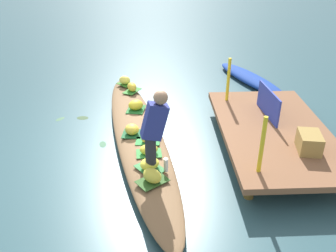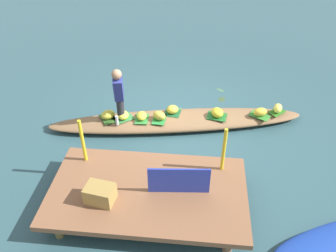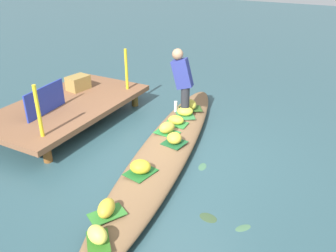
# 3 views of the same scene
# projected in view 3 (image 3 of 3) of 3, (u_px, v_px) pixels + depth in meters

# --- Properties ---
(canal_water) EXTENTS (40.00, 40.00, 0.00)m
(canal_water) POSITION_uv_depth(u_px,v_px,m) (165.00, 157.00, 5.76)
(canal_water) COLOR #2D4D54
(canal_water) RESTS_ON ground
(dock_platform) EXTENTS (3.20, 1.80, 0.39)m
(dock_platform) POSITION_uv_depth(u_px,v_px,m) (67.00, 106.00, 6.82)
(dock_platform) COLOR brown
(dock_platform) RESTS_ON ground
(vendor_boat) EXTENTS (5.61, 1.80, 0.24)m
(vendor_boat) POSITION_uv_depth(u_px,v_px,m) (165.00, 151.00, 5.70)
(vendor_boat) COLOR brown
(vendor_boat) RESTS_ON ground
(leaf_mat_0) EXTENTS (0.46, 0.40, 0.01)m
(leaf_mat_0) POSITION_uv_depth(u_px,v_px,m) (141.00, 172.00, 4.93)
(leaf_mat_0) COLOR #1F6226
(leaf_mat_0) RESTS_ON vendor_boat
(banana_bunch_0) EXTENTS (0.35, 0.37, 0.19)m
(banana_bunch_0) POSITION_uv_depth(u_px,v_px,m) (140.00, 167.00, 4.89)
(banana_bunch_0) COLOR gold
(banana_bunch_0) RESTS_ON vendor_boat
(leaf_mat_1) EXTENTS (0.49, 0.42, 0.01)m
(leaf_mat_1) POSITION_uv_depth(u_px,v_px,m) (107.00, 214.00, 4.15)
(leaf_mat_1) COLOR #31792B
(leaf_mat_1) RESTS_ON vendor_boat
(banana_bunch_1) EXTENTS (0.34, 0.27, 0.19)m
(banana_bunch_1) POSITION_uv_depth(u_px,v_px,m) (106.00, 208.00, 4.11)
(banana_bunch_1) COLOR gold
(banana_bunch_1) RESTS_ON vendor_boat
(leaf_mat_2) EXTENTS (0.29, 0.42, 0.01)m
(leaf_mat_2) POSITION_uv_depth(u_px,v_px,m) (167.00, 133.00, 6.01)
(leaf_mat_2) COLOR #298338
(leaf_mat_2) RESTS_ON vendor_boat
(banana_bunch_2) EXTENTS (0.35, 0.31, 0.19)m
(banana_bunch_2) POSITION_uv_depth(u_px,v_px,m) (167.00, 128.00, 5.96)
(banana_bunch_2) COLOR gold
(banana_bunch_2) RESTS_ON vendor_boat
(leaf_mat_3) EXTENTS (0.48, 0.52, 0.01)m
(leaf_mat_3) POSITION_uv_depth(u_px,v_px,m) (190.00, 109.00, 6.90)
(leaf_mat_3) COLOR #2D5420
(leaf_mat_3) RESTS_ON vendor_boat
(banana_bunch_3) EXTENTS (0.38, 0.37, 0.19)m
(banana_bunch_3) POSITION_uv_depth(u_px,v_px,m) (191.00, 104.00, 6.86)
(banana_bunch_3) COLOR gold
(banana_bunch_3) RESTS_ON vendor_boat
(leaf_mat_4) EXTENTS (0.52, 0.50, 0.01)m
(leaf_mat_4) POSITION_uv_depth(u_px,v_px,m) (185.00, 115.00, 6.64)
(leaf_mat_4) COLOR #347A3F
(leaf_mat_4) RESTS_ON vendor_boat
(banana_bunch_4) EXTENTS (0.36, 0.38, 0.16)m
(banana_bunch_4) POSITION_uv_depth(u_px,v_px,m) (185.00, 111.00, 6.60)
(banana_bunch_4) COLOR yellow
(banana_bunch_4) RESTS_ON vendor_boat
(leaf_mat_5) EXTENTS (0.42, 0.42, 0.01)m
(leaf_mat_5) POSITION_uv_depth(u_px,v_px,m) (98.00, 241.00, 3.77)
(leaf_mat_5) COLOR #2C661D
(leaf_mat_5) RESTS_ON vendor_boat
(banana_bunch_5) EXTENTS (0.25, 0.30, 0.20)m
(banana_bunch_5) POSITION_uv_depth(u_px,v_px,m) (97.00, 235.00, 3.72)
(banana_bunch_5) COLOR #F9E555
(banana_bunch_5) RESTS_ON vendor_boat
(leaf_mat_6) EXTENTS (0.37, 0.37, 0.01)m
(leaf_mat_6) POSITION_uv_depth(u_px,v_px,m) (174.00, 143.00, 5.69)
(leaf_mat_6) COLOR #1A552B
(leaf_mat_6) RESTS_ON vendor_boat
(banana_bunch_6) EXTENTS (0.34, 0.33, 0.18)m
(banana_bunch_6) POSITION_uv_depth(u_px,v_px,m) (174.00, 138.00, 5.65)
(banana_bunch_6) COLOR gold
(banana_bunch_6) RESTS_ON vendor_boat
(leaf_mat_7) EXTENTS (0.30, 0.41, 0.01)m
(leaf_mat_7) POSITION_uv_depth(u_px,v_px,m) (176.00, 124.00, 6.31)
(leaf_mat_7) COLOR #318137
(leaf_mat_7) RESTS_ON vendor_boat
(banana_bunch_7) EXTENTS (0.24, 0.31, 0.15)m
(banana_bunch_7) POSITION_uv_depth(u_px,v_px,m) (176.00, 120.00, 6.28)
(banana_bunch_7) COLOR yellow
(banana_bunch_7) RESTS_ON vendor_boat
(vendor_person) EXTENTS (0.25, 0.43, 1.25)m
(vendor_person) POSITION_uv_depth(u_px,v_px,m) (182.00, 79.00, 6.37)
(vendor_person) COLOR #28282D
(vendor_person) RESTS_ON vendor_boat
(water_bottle) EXTENTS (0.06, 0.06, 0.21)m
(water_bottle) POSITION_uv_depth(u_px,v_px,m) (176.00, 107.00, 6.75)
(water_bottle) COLOR silver
(water_bottle) RESTS_ON vendor_boat
(market_banner) EXTENTS (0.97, 0.11, 0.50)m
(market_banner) POSITION_uv_depth(u_px,v_px,m) (45.00, 100.00, 6.28)
(market_banner) COLOR #26379F
(market_banner) RESTS_ON dock_platform
(railing_post_west) EXTENTS (0.06, 0.06, 0.86)m
(railing_post_west) POSITION_uv_depth(u_px,v_px,m) (38.00, 111.00, 5.40)
(railing_post_west) COLOR gold
(railing_post_west) RESTS_ON dock_platform
(railing_post_east) EXTENTS (0.06, 0.06, 0.86)m
(railing_post_east) POSITION_uv_depth(u_px,v_px,m) (126.00, 69.00, 7.29)
(railing_post_east) COLOR gold
(railing_post_east) RESTS_ON dock_platform
(produce_crate) EXTENTS (0.49, 0.39, 0.29)m
(produce_crate) POSITION_uv_depth(u_px,v_px,m) (78.00, 83.00, 7.40)
(produce_crate) COLOR olive
(produce_crate) RESTS_ON dock_platform
(drifting_plant_0) EXTENTS (0.24, 0.16, 0.01)m
(drifting_plant_0) POSITION_uv_depth(u_px,v_px,m) (202.00, 167.00, 5.51)
(drifting_plant_0) COLOR #3E6A4B
(drifting_plant_0) RESTS_ON ground
(drifting_plant_1) EXTENTS (0.23, 0.21, 0.01)m
(drifting_plant_1) POSITION_uv_depth(u_px,v_px,m) (243.00, 228.00, 4.30)
(drifting_plant_1) COLOR #416746
(drifting_plant_1) RESTS_ON ground
(drifting_plant_2) EXTENTS (0.20, 0.26, 0.01)m
(drifting_plant_2) POSITION_uv_depth(u_px,v_px,m) (208.00, 218.00, 4.46)
(drifting_plant_2) COLOR #344B2D
(drifting_plant_2) RESTS_ON ground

